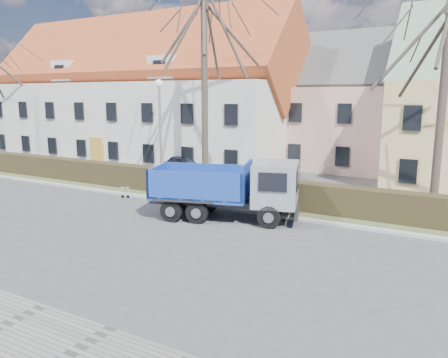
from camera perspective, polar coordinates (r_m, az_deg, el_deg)
The scene contains 12 objects.
ground at distance 17.64m, azimuth -11.49°, elevation -6.66°, with size 120.00×120.00×0.00m, color #414143.
curb_far at distance 21.18m, azimuth -3.38°, elevation -3.34°, with size 80.00×0.30×0.12m, color #A7A5A1.
grass_strip at distance 22.50m, azimuth -1.18°, elevation -2.50°, with size 80.00×3.00×0.10m, color #495731.
hedge at distance 22.20m, azimuth -1.45°, elevation -1.09°, with size 60.00×0.90×1.30m, color #2C2416.
building_white at distance 37.46m, azimuth -10.97°, elevation 9.90°, with size 26.80×10.80×9.50m, color silver, non-canonical shape.
building_pink at distance 33.46m, azimuth 17.15°, elevation 8.24°, with size 10.80×8.80×8.00m, color #C89B8E, non-canonical shape.
tree_1 at distance 24.92m, azimuth -2.57°, elevation 13.32°, with size 9.20×9.20×12.65m, color #3C3029, non-canonical shape.
tree_2 at distance 21.21m, azimuth 26.74°, elevation 10.41°, with size 8.00×8.00×11.00m, color #3C3029, non-canonical shape.
dump_truck at distance 18.74m, azimuth -0.53°, elevation -1.27°, with size 6.55×2.43×2.62m, color navy, non-canonical shape.
streetlight at distance 24.90m, azimuth -8.30°, elevation 5.80°, with size 0.48×0.48×6.20m, color #949697, non-canonical shape.
cart_frame at distance 23.28m, azimuth -13.25°, elevation -1.64°, with size 0.72×0.41×0.65m, color silver, non-canonical shape.
parked_car_a at distance 28.96m, azimuth -5.07°, elevation 1.75°, with size 1.62×4.04×1.38m, color #1E2534.
Camera 1 is at (11.09, -12.68, 5.24)m, focal length 35.00 mm.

